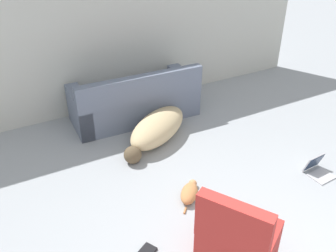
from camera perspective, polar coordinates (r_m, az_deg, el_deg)
The scene contains 6 objects.
wall_back at distance 5.88m, azimuth -8.92°, elevation 13.94°, with size 7.03×0.06×2.47m.
couch at distance 5.79m, azimuth -5.03°, elevation 3.72°, with size 1.94×0.87×0.83m.
dog at distance 5.28m, azimuth -1.72°, elevation -0.38°, with size 1.46×1.07×0.38m.
cat at distance 4.38m, azimuth 3.31°, elevation -10.07°, with size 0.40×0.43×0.15m.
laptop_open at distance 5.07m, azimuth 21.77°, elevation -5.95°, with size 0.30×0.33×0.24m.
side_chair at distance 3.63m, azimuth 10.50°, elevation -16.74°, with size 0.82×0.85×0.89m.
Camera 1 is at (-1.81, -1.38, 2.99)m, focal length 40.00 mm.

